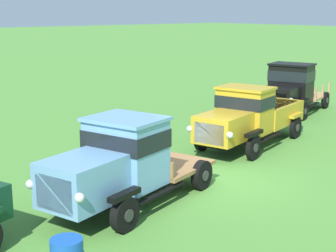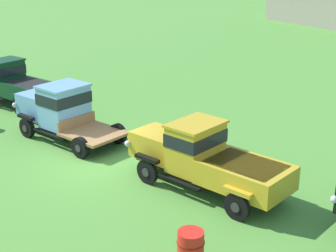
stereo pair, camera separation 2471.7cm
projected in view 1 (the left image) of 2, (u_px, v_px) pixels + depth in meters
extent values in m
plane|color=#518E38|center=(214.00, 180.00, 14.07)|extent=(240.00, 240.00, 0.00)
cylinder|color=black|center=(125.00, 214.00, 10.72)|extent=(0.79, 0.40, 0.77)
cylinder|color=#2D2D2D|center=(129.00, 216.00, 10.66)|extent=(0.27, 0.10, 0.27)
cylinder|color=black|center=(62.00, 197.00, 11.73)|extent=(0.79, 0.40, 0.77)
cylinder|color=#2D2D2D|center=(58.00, 196.00, 11.79)|extent=(0.27, 0.10, 0.27)
cylinder|color=black|center=(202.00, 175.00, 13.27)|extent=(0.79, 0.40, 0.77)
cylinder|color=#2D2D2D|center=(206.00, 176.00, 13.20)|extent=(0.27, 0.10, 0.27)
cylinder|color=black|center=(144.00, 163.00, 14.28)|extent=(0.79, 0.40, 0.77)
cylinder|color=#2D2D2D|center=(141.00, 163.00, 14.34)|extent=(0.27, 0.10, 0.27)
cube|color=black|center=(131.00, 184.00, 12.32)|extent=(4.66, 2.22, 0.12)
cube|color=#70A3D1|center=(83.00, 181.00, 10.88)|extent=(1.97, 1.70, 0.98)
cube|color=silver|center=(55.00, 194.00, 10.24)|extent=(0.33, 0.99, 0.74)
sphere|color=silver|center=(80.00, 198.00, 9.83)|extent=(0.20, 0.20, 0.20)
sphere|color=silver|center=(30.00, 184.00, 10.59)|extent=(0.20, 0.20, 0.20)
cube|color=black|center=(125.00, 195.00, 10.62)|extent=(0.91, 0.43, 0.12)
cube|color=black|center=(61.00, 179.00, 11.63)|extent=(0.91, 0.43, 0.12)
cube|color=#70A3D1|center=(126.00, 153.00, 12.01)|extent=(1.67, 1.91, 1.53)
cube|color=black|center=(126.00, 138.00, 11.94)|extent=(1.73, 1.96, 0.43)
cube|color=#70A3D1|center=(126.00, 119.00, 11.83)|extent=(1.82, 2.02, 0.08)
cube|color=black|center=(161.00, 193.00, 11.81)|extent=(1.76, 0.62, 0.05)
cube|color=black|center=(102.00, 179.00, 12.80)|extent=(1.76, 0.62, 0.05)
cube|color=olive|center=(166.00, 165.00, 13.49)|extent=(2.43, 2.36, 0.10)
cube|color=olive|center=(144.00, 165.00, 12.67)|extent=(0.56, 1.71, 0.44)
cylinder|color=black|center=(253.00, 148.00, 15.84)|extent=(0.81, 0.34, 0.80)
cylinder|color=#2D2D2D|center=(256.00, 148.00, 15.79)|extent=(0.28, 0.10, 0.28)
cylinder|color=black|center=(202.00, 139.00, 16.90)|extent=(0.81, 0.34, 0.80)
cylinder|color=#2D2D2D|center=(200.00, 139.00, 16.94)|extent=(0.28, 0.10, 0.28)
cylinder|color=black|center=(295.00, 127.00, 18.54)|extent=(0.81, 0.34, 0.80)
cylinder|color=#2D2D2D|center=(298.00, 128.00, 18.49)|extent=(0.28, 0.10, 0.28)
cylinder|color=black|center=(249.00, 121.00, 19.59)|extent=(0.81, 0.34, 0.80)
cylinder|color=#2D2D2D|center=(247.00, 121.00, 19.64)|extent=(0.28, 0.10, 0.28)
cube|color=black|center=(249.00, 131.00, 17.60)|extent=(5.08, 2.24, 0.12)
cube|color=gold|center=(223.00, 127.00, 16.04)|extent=(2.01, 1.70, 0.85)
cube|color=silver|center=(209.00, 134.00, 15.38)|extent=(0.31, 1.01, 0.64)
sphere|color=silver|center=(230.00, 135.00, 14.96)|extent=(0.20, 0.20, 0.20)
sphere|color=silver|center=(190.00, 129.00, 15.75)|extent=(0.20, 0.20, 0.20)
cube|color=black|center=(254.00, 133.00, 15.74)|extent=(0.94, 0.42, 0.12)
cube|color=black|center=(202.00, 126.00, 16.80)|extent=(0.94, 0.42, 0.12)
cube|color=gold|center=(245.00, 111.00, 17.11)|extent=(1.51, 1.87, 1.45)
cube|color=black|center=(245.00, 101.00, 17.04)|extent=(1.56, 1.92, 0.41)
cube|color=gold|center=(246.00, 88.00, 16.94)|extent=(1.64, 1.97, 0.08)
cube|color=black|center=(271.00, 137.00, 16.87)|extent=(1.57, 0.53, 0.05)
cube|color=black|center=(222.00, 130.00, 17.90)|extent=(1.57, 0.53, 0.05)
cube|color=gold|center=(268.00, 113.00, 18.65)|extent=(2.88, 2.29, 0.72)
cube|color=black|center=(268.00, 104.00, 18.58)|extent=(2.43, 1.94, 0.06)
cube|color=gold|center=(296.00, 115.00, 18.44)|extent=(0.90, 0.41, 0.12)
cube|color=gold|center=(249.00, 110.00, 19.49)|extent=(0.90, 0.41, 0.12)
cylinder|color=black|center=(303.00, 111.00, 21.55)|extent=(0.79, 0.39, 0.78)
cylinder|color=#2D2D2D|center=(306.00, 111.00, 21.50)|extent=(0.27, 0.11, 0.27)
cylinder|color=black|center=(260.00, 107.00, 22.58)|extent=(0.79, 0.39, 0.78)
cylinder|color=#2D2D2D|center=(258.00, 106.00, 22.63)|extent=(0.27, 0.11, 0.27)
cylinder|color=black|center=(325.00, 100.00, 24.16)|extent=(0.79, 0.39, 0.78)
cylinder|color=#2D2D2D|center=(327.00, 100.00, 24.11)|extent=(0.27, 0.11, 0.27)
cylinder|color=black|center=(285.00, 96.00, 25.19)|extent=(0.79, 0.39, 0.78)
cylinder|color=#2D2D2D|center=(284.00, 96.00, 25.24)|extent=(0.27, 0.11, 0.27)
cube|color=black|center=(293.00, 102.00, 23.30)|extent=(4.64, 2.36, 0.12)
cube|color=black|center=(280.00, 97.00, 21.77)|extent=(1.76, 1.72, 0.82)
cube|color=silver|center=(274.00, 100.00, 21.22)|extent=(0.37, 1.04, 0.62)
sphere|color=silver|center=(291.00, 100.00, 20.81)|extent=(0.20, 0.20, 0.20)
sphere|color=silver|center=(257.00, 97.00, 21.58)|extent=(0.20, 0.20, 0.20)
cube|color=black|center=(304.00, 101.00, 21.45)|extent=(0.91, 0.46, 0.12)
cube|color=black|center=(260.00, 97.00, 22.48)|extent=(0.91, 0.46, 0.12)
cube|color=black|center=(291.00, 84.00, 22.75)|extent=(1.64, 1.99, 1.63)
cube|color=black|center=(291.00, 75.00, 22.67)|extent=(1.70, 2.04, 0.46)
cube|color=black|center=(292.00, 64.00, 22.56)|extent=(1.78, 2.10, 0.08)
cube|color=black|center=(312.00, 105.00, 22.54)|extent=(1.63, 0.63, 0.05)
cube|color=black|center=(271.00, 101.00, 23.55)|extent=(1.63, 0.63, 0.05)
cube|color=tan|center=(303.00, 95.00, 24.35)|extent=(2.78, 2.54, 0.10)
cube|color=tan|center=(316.00, 93.00, 22.94)|extent=(0.10, 0.10, 0.54)
cube|color=tan|center=(277.00, 90.00, 23.92)|extent=(0.10, 0.10, 0.54)
cube|color=tan|center=(323.00, 90.00, 23.79)|extent=(0.10, 0.10, 0.54)
cube|color=tan|center=(284.00, 87.00, 24.77)|extent=(0.10, 0.10, 0.54)
cube|color=tan|center=(329.00, 88.00, 24.64)|extent=(0.10, 0.10, 0.54)
cube|color=tan|center=(292.00, 85.00, 25.62)|extent=(0.10, 0.10, 0.54)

